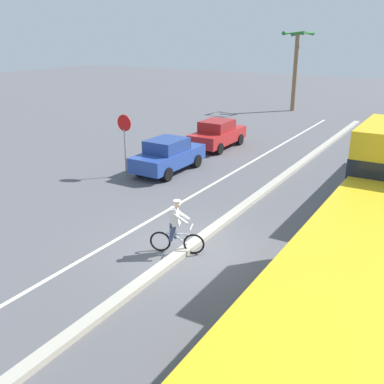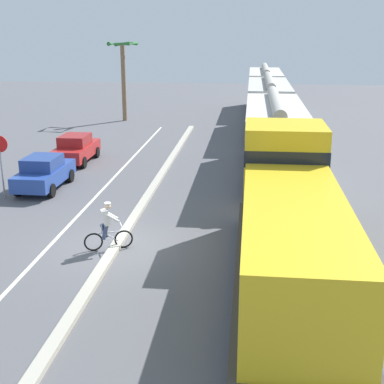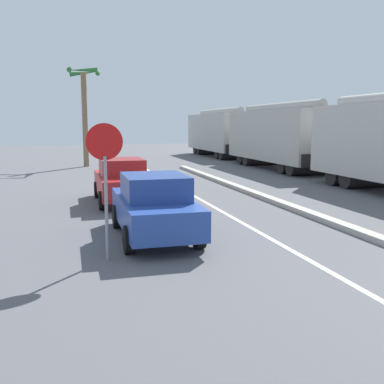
{
  "view_description": "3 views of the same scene",
  "coord_description": "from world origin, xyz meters",
  "px_view_note": "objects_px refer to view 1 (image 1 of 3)",
  "views": [
    {
      "loc": [
        6.57,
        -10.69,
        6.43
      ],
      "look_at": [
        -0.76,
        1.49,
        1.32
      ],
      "focal_mm": 42.0,
      "sensor_mm": 36.0,
      "label": 1
    },
    {
      "loc": [
        4.56,
        -17.19,
        7.37
      ],
      "look_at": [
        2.61,
        0.63,
        1.91
      ],
      "focal_mm": 50.0,
      "sensor_mm": 36.0,
      "label": 2
    },
    {
      "loc": [
        -7.26,
        -4.34,
        2.86
      ],
      "look_at": [
        -3.7,
        8.41,
        0.85
      ],
      "focal_mm": 42.0,
      "sensor_mm": 36.0,
      "label": 3
    }
  ],
  "objects_px": {
    "parked_car_blue": "(168,155)",
    "stop_sign": "(125,133)",
    "cyclist": "(176,228)",
    "palm_tree_near": "(296,54)",
    "locomotive": "(384,276)",
    "parked_car_red": "(218,134)"
  },
  "relations": [
    {
      "from": "cyclist",
      "to": "palm_tree_near",
      "type": "bearing_deg",
      "value": 101.94
    },
    {
      "from": "parked_car_blue",
      "to": "parked_car_red",
      "type": "height_order",
      "value": "same"
    },
    {
      "from": "locomotive",
      "to": "parked_car_red",
      "type": "height_order",
      "value": "locomotive"
    },
    {
      "from": "locomotive",
      "to": "palm_tree_near",
      "type": "bearing_deg",
      "value": 112.25
    },
    {
      "from": "parked_car_red",
      "to": "stop_sign",
      "type": "relative_size",
      "value": 1.46
    },
    {
      "from": "locomotive",
      "to": "stop_sign",
      "type": "bearing_deg",
      "value": 150.41
    },
    {
      "from": "parked_car_blue",
      "to": "parked_car_red",
      "type": "relative_size",
      "value": 1.0
    },
    {
      "from": "cyclist",
      "to": "palm_tree_near",
      "type": "distance_m",
      "value": 28.07
    },
    {
      "from": "palm_tree_near",
      "to": "locomotive",
      "type": "bearing_deg",
      "value": -67.75
    },
    {
      "from": "locomotive",
      "to": "palm_tree_near",
      "type": "relative_size",
      "value": 1.78
    },
    {
      "from": "parked_car_red",
      "to": "palm_tree_near",
      "type": "relative_size",
      "value": 0.64
    },
    {
      "from": "parked_car_blue",
      "to": "stop_sign",
      "type": "xyz_separation_m",
      "value": [
        -1.32,
        -1.58,
        1.21
      ]
    },
    {
      "from": "parked_car_blue",
      "to": "stop_sign",
      "type": "distance_m",
      "value": 2.39
    },
    {
      "from": "parked_car_blue",
      "to": "palm_tree_near",
      "type": "bearing_deg",
      "value": 92.26
    },
    {
      "from": "stop_sign",
      "to": "locomotive",
      "type": "bearing_deg",
      "value": -29.59
    },
    {
      "from": "locomotive",
      "to": "palm_tree_near",
      "type": "height_order",
      "value": "palm_tree_near"
    },
    {
      "from": "parked_car_red",
      "to": "palm_tree_near",
      "type": "bearing_deg",
      "value": 92.41
    },
    {
      "from": "cyclist",
      "to": "locomotive",
      "type": "bearing_deg",
      "value": -15.08
    },
    {
      "from": "locomotive",
      "to": "cyclist",
      "type": "relative_size",
      "value": 6.77
    },
    {
      "from": "locomotive",
      "to": "parked_car_blue",
      "type": "distance_m",
      "value": 13.98
    },
    {
      "from": "locomotive",
      "to": "parked_car_red",
      "type": "xyz_separation_m",
      "value": [
        -11.17,
        13.95,
        -0.98
      ]
    },
    {
      "from": "locomotive",
      "to": "palm_tree_near",
      "type": "xyz_separation_m",
      "value": [
        -11.8,
        28.83,
        2.83
      ]
    }
  ]
}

